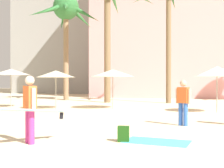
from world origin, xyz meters
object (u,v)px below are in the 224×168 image
object	(u,v)px
cafe_umbrella_4	(113,73)
backpack	(123,134)
person_mid_left	(28,108)
person_mid_center	(183,101)
cafe_umbrella_0	(217,71)
cafe_umbrella_2	(11,72)
beach_towel	(157,142)
cafe_umbrella_3	(56,74)
palm_tree_right	(66,13)

from	to	relation	value
cafe_umbrella_4	backpack	world-z (taller)	cafe_umbrella_4
person_mid_left	person_mid_center	xyz separation A→B (m)	(3.94, 4.23, -0.03)
cafe_umbrella_0	cafe_umbrella_2	world-z (taller)	cafe_umbrella_0
person_mid_left	person_mid_center	distance (m)	5.78
cafe_umbrella_0	beach_towel	world-z (taller)	cafe_umbrella_0
cafe_umbrella_0	backpack	xyz separation A→B (m)	(-3.42, -8.54, -1.92)
cafe_umbrella_3	cafe_umbrella_4	size ratio (longest dim) A/B	0.89
palm_tree_right	backpack	world-z (taller)	palm_tree_right
cafe_umbrella_4	backpack	size ratio (longest dim) A/B	6.05
cafe_umbrella_4	person_mid_center	distance (m)	7.39
cafe_umbrella_4	cafe_umbrella_3	bearing A→B (deg)	-164.54
cafe_umbrella_2	cafe_umbrella_4	world-z (taller)	cafe_umbrella_2
cafe_umbrella_4	person_mid_center	bearing A→B (deg)	-57.89
cafe_umbrella_2	cafe_umbrella_3	xyz separation A→B (m)	(3.01, -0.29, -0.14)
cafe_umbrella_2	backpack	bearing A→B (deg)	-46.74
palm_tree_right	beach_towel	world-z (taller)	palm_tree_right
cafe_umbrella_2	backpack	xyz separation A→B (m)	(8.44, -8.96, -1.97)
palm_tree_right	cafe_umbrella_3	bearing A→B (deg)	-73.52
person_mid_center	cafe_umbrella_0	bearing A→B (deg)	-168.27
cafe_umbrella_0	person_mid_center	world-z (taller)	cafe_umbrella_0
beach_towel	backpack	distance (m)	0.91
cafe_umbrella_4	beach_towel	distance (m)	10.11
person_mid_left	beach_towel	bearing A→B (deg)	149.42
cafe_umbrella_4	beach_towel	world-z (taller)	cafe_umbrella_4
person_mid_left	backpack	bearing A→B (deg)	151.86
cafe_umbrella_0	cafe_umbrella_4	distance (m)	5.77
cafe_umbrella_0	beach_towel	size ratio (longest dim) A/B	1.40
palm_tree_right	cafe_umbrella_4	size ratio (longest dim) A/B	3.55
cafe_umbrella_3	person_mid_center	xyz separation A→B (m)	(7.04, -5.31, -1.12)
beach_towel	person_mid_center	xyz separation A→B (m)	(0.74, 3.19, 0.90)
beach_towel	backpack	world-z (taller)	backpack
cafe_umbrella_0	cafe_umbrella_3	world-z (taller)	cafe_umbrella_0
cafe_umbrella_2	cafe_umbrella_4	bearing A→B (deg)	5.41
palm_tree_right	cafe_umbrella_2	size ratio (longest dim) A/B	3.84
palm_tree_right	cafe_umbrella_2	distance (m)	9.53
cafe_umbrella_0	cafe_umbrella_3	bearing A→B (deg)	179.12
palm_tree_right	cafe_umbrella_0	world-z (taller)	palm_tree_right
cafe_umbrella_0	person_mid_left	xyz separation A→B (m)	(-5.74, -9.40, -1.18)
palm_tree_right	cafe_umbrella_2	bearing A→B (deg)	-94.14
cafe_umbrella_3	palm_tree_right	bearing A→B (deg)	106.48
palm_tree_right	cafe_umbrella_2	xyz separation A→B (m)	(-0.57, -7.93, -5.25)
beach_towel	cafe_umbrella_0	bearing A→B (deg)	73.08
cafe_umbrella_3	backpack	distance (m)	10.39
person_mid_left	palm_tree_right	bearing A→B (deg)	-121.14
cafe_umbrella_3	cafe_umbrella_4	distance (m)	3.28
cafe_umbrella_2	person_mid_center	bearing A→B (deg)	-29.12
beach_towel	backpack	bearing A→B (deg)	-168.93
cafe_umbrella_0	cafe_umbrella_3	size ratio (longest dim) A/B	1.06
cafe_umbrella_0	cafe_umbrella_2	xyz separation A→B (m)	(-11.85, 0.43, 0.05)
palm_tree_right	backpack	distance (m)	19.99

